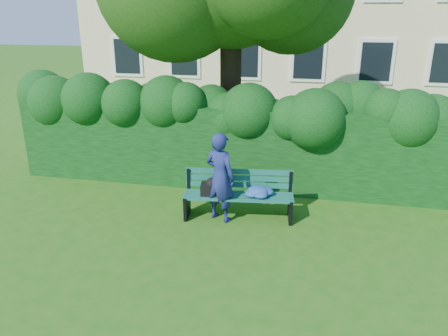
# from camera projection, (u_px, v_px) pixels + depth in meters

# --- Properties ---
(ground) EXTENTS (80.00, 80.00, 0.00)m
(ground) POSITION_uv_depth(u_px,v_px,m) (217.00, 228.00, 7.93)
(ground) COLOR #235A13
(ground) RESTS_ON ground
(hedge) EXTENTS (10.00, 1.00, 1.80)m
(hedge) POSITION_uv_depth(u_px,v_px,m) (239.00, 146.00, 9.65)
(hedge) COLOR black
(hedge) RESTS_ON ground
(park_bench) EXTENTS (2.10, 0.81, 0.89)m
(park_bench) POSITION_uv_depth(u_px,v_px,m) (239.00, 193.00, 8.19)
(park_bench) COLOR #0F4F43
(park_bench) RESTS_ON ground
(man_reading) EXTENTS (0.73, 0.62, 1.69)m
(man_reading) POSITION_uv_depth(u_px,v_px,m) (220.00, 177.00, 8.00)
(man_reading) COLOR navy
(man_reading) RESTS_ON ground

